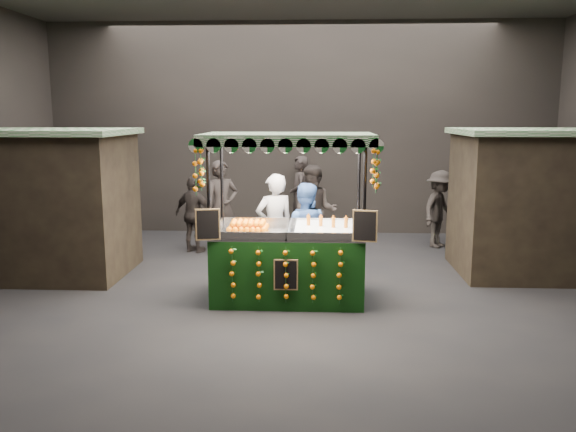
{
  "coord_description": "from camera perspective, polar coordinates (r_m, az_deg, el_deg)",
  "views": [
    {
      "loc": [
        0.43,
        -9.07,
        2.86
      ],
      "look_at": [
        -0.04,
        0.15,
        1.25
      ],
      "focal_mm": 36.52,
      "sensor_mm": 36.0,
      "label": 1
    }
  ],
  "objects": [
    {
      "name": "shopper_6",
      "position": [
        13.81,
        1.11,
        1.95
      ],
      "size": [
        0.53,
        0.74,
        1.89
      ],
      "rotation": [
        0.0,
        0.0,
        -1.45
      ],
      "color": "#2D2624",
      "rests_on": "ground"
    },
    {
      "name": "shopper_3",
      "position": [
        13.04,
        14.54,
        0.66
      ],
      "size": [
        1.16,
        1.23,
        1.67
      ],
      "rotation": [
        0.0,
        0.0,
        0.88
      ],
      "color": "black",
      "rests_on": "ground"
    },
    {
      "name": "neighbour_stall_right",
      "position": [
        11.4,
        23.26,
        1.29
      ],
      "size": [
        3.0,
        2.2,
        2.6
      ],
      "color": "black",
      "rests_on": "ground"
    },
    {
      "name": "juice_stall",
      "position": [
        9.03,
        0.08,
        -3.29
      ],
      "size": [
        2.66,
        1.56,
        2.57
      ],
      "color": "black",
      "rests_on": "ground"
    },
    {
      "name": "ground",
      "position": [
        9.52,
        0.18,
        -7.56
      ],
      "size": [
        12.0,
        12.0,
        0.0
      ],
      "primitive_type": "plane",
      "color": "black",
      "rests_on": "ground"
    },
    {
      "name": "shopper_1",
      "position": [
        11.69,
        2.62,
        0.42
      ],
      "size": [
        1.01,
        0.85,
        1.87
      ],
      "rotation": [
        0.0,
        0.0,
        -0.17
      ],
      "color": "#2A2422",
      "rests_on": "ground"
    },
    {
      "name": "shopper_5",
      "position": [
        11.93,
        19.02,
        -0.31
      ],
      "size": [
        0.65,
        1.62,
        1.71
      ],
      "rotation": [
        0.0,
        0.0,
        1.67
      ],
      "color": "black",
      "rests_on": "ground"
    },
    {
      "name": "market_hall",
      "position": [
        9.1,
        0.19,
        13.21
      ],
      "size": [
        12.1,
        10.1,
        5.05
      ],
      "color": "black",
      "rests_on": "ground"
    },
    {
      "name": "neighbour_stall_left",
      "position": [
        11.28,
        -22.5,
        1.25
      ],
      "size": [
        3.0,
        2.2,
        2.6
      ],
      "color": "black",
      "rests_on": "ground"
    },
    {
      "name": "shopper_0",
      "position": [
        12.18,
        -6.45,
        0.88
      ],
      "size": [
        0.84,
        0.74,
        1.92
      ],
      "rotation": [
        0.0,
        0.0,
        0.51
      ],
      "color": "#2D2624",
      "rests_on": "ground"
    },
    {
      "name": "vendor_blue",
      "position": [
        9.98,
        1.61,
        -1.65
      ],
      "size": [
        0.9,
        0.74,
        1.72
      ],
      "rotation": [
        0.0,
        0.0,
        3.03
      ],
      "color": "#2A4987",
      "rests_on": "ground"
    },
    {
      "name": "vendor_grey",
      "position": [
        10.1,
        -1.31,
        -1.1
      ],
      "size": [
        0.8,
        0.68,
        1.86
      ],
      "rotation": [
        0.0,
        0.0,
        3.56
      ],
      "color": "gray",
      "rests_on": "ground"
    },
    {
      "name": "shopper_2",
      "position": [
        12.31,
        -9.11,
        0.17
      ],
      "size": [
        1.02,
        0.75,
        1.6
      ],
      "rotation": [
        0.0,
        0.0,
        2.71
      ],
      "color": "black",
      "rests_on": "ground"
    },
    {
      "name": "shopper_4",
      "position": [
        13.74,
        -18.16,
        1.17
      ],
      "size": [
        1.03,
        0.99,
        1.78
      ],
      "rotation": [
        0.0,
        0.0,
        3.84
      ],
      "color": "black",
      "rests_on": "ground"
    }
  ]
}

